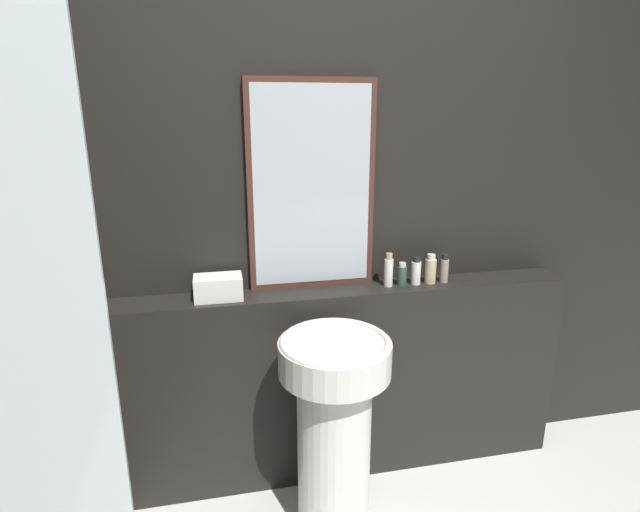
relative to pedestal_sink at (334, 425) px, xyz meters
name	(u,v)px	position (x,y,z in m)	size (l,w,h in m)	color
wall_back	(319,219)	(0.04, 0.50, 0.74)	(8.00, 0.06, 2.50)	black
vanity_counter	(324,384)	(0.04, 0.37, -0.04)	(2.34, 0.19, 0.95)	black
pedestal_sink	(334,425)	(0.00, 0.00, 0.00)	(0.44, 0.44, 0.89)	white
mirror	(312,187)	(0.00, 0.45, 0.89)	(0.56, 0.03, 0.91)	#47281E
towel_stack	(218,287)	(-0.43, 0.37, 0.49)	(0.20, 0.13, 0.10)	silver
shampoo_bottle	(389,271)	(0.34, 0.37, 0.51)	(0.04, 0.04, 0.16)	white
conditioner_bottle	(402,275)	(0.41, 0.37, 0.49)	(0.04, 0.04, 0.11)	#2D4C3D
lotion_bottle	(416,272)	(0.48, 0.37, 0.50)	(0.04, 0.04, 0.13)	white
body_wash_bottle	(431,270)	(0.55, 0.37, 0.50)	(0.05, 0.05, 0.14)	#C6B284
hand_soap_bottle	(444,269)	(0.62, 0.37, 0.50)	(0.04, 0.04, 0.14)	gray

